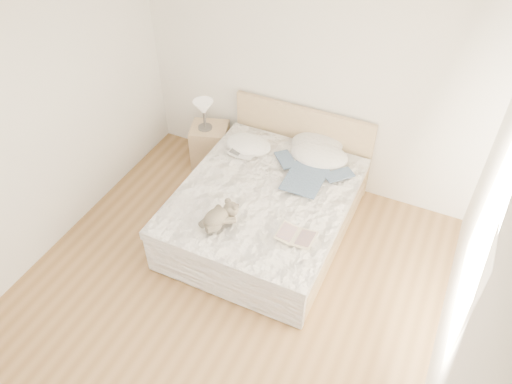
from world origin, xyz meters
TOP-DOWN VIEW (x-y plane):
  - floor at (0.00, 0.00)m, footprint 4.00×4.50m
  - ceiling at (0.00, 0.00)m, footprint 4.00×4.50m
  - wall_back at (0.00, 2.25)m, footprint 4.00×0.02m
  - wall_left at (-2.00, 0.00)m, footprint 0.02×4.50m
  - wall_right at (2.00, 0.00)m, footprint 0.02×4.50m
  - window at (1.99, 0.30)m, footprint 0.02×1.30m
  - bed at (0.00, 1.19)m, footprint 1.72×2.14m
  - nightstand at (-1.13, 1.93)m, footprint 0.55×0.52m
  - table_lamp at (-1.16, 1.90)m, footprint 0.32×0.32m
  - pillow_left at (-0.48, 1.73)m, footprint 0.55×0.39m
  - pillow_middle at (0.22, 2.09)m, footprint 0.70×0.59m
  - pillow_right at (0.32, 1.89)m, footprint 0.69×0.51m
  - blouse at (0.31, 1.48)m, footprint 0.63×0.67m
  - photo_book at (-0.48, 1.58)m, footprint 0.33×0.24m
  - childrens_book at (0.54, 0.64)m, footprint 0.38×0.26m
  - teddy_bear at (-0.22, 0.46)m, footprint 0.37×0.43m

SIDE VIEW (x-z plane):
  - floor at x=0.00m, z-range 0.00..0.00m
  - nightstand at x=-1.13m, z-range 0.00..0.56m
  - bed at x=0.00m, z-range -0.19..0.81m
  - blouse at x=0.31m, z-range 0.62..0.64m
  - photo_book at x=-0.48m, z-range 0.62..0.64m
  - childrens_book at x=0.54m, z-range 0.62..0.64m
  - pillow_left at x=-0.48m, z-range 0.56..0.72m
  - pillow_middle at x=0.22m, z-range 0.55..0.73m
  - pillow_right at x=0.32m, z-range 0.54..0.74m
  - teddy_bear at x=-0.22m, z-range 0.56..0.74m
  - table_lamp at x=-1.16m, z-range 0.64..1.02m
  - wall_back at x=0.00m, z-range 0.00..2.70m
  - wall_left at x=-2.00m, z-range 0.00..2.70m
  - wall_right at x=2.00m, z-range 0.00..2.70m
  - window at x=1.99m, z-range 0.90..2.00m
  - ceiling at x=0.00m, z-range 2.70..2.70m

